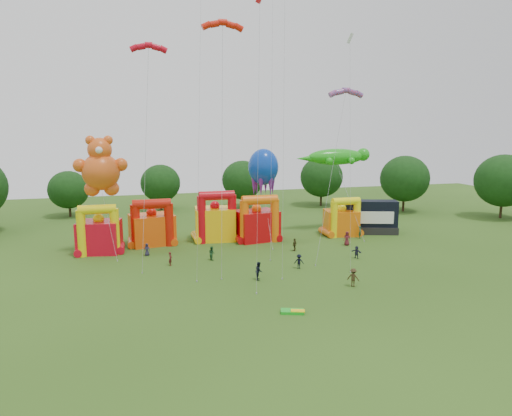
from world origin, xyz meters
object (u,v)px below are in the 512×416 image
object	(u,v)px
bouncy_castle_0	(99,234)
gecko_kite	(343,178)
spectator_4	(295,245)
spectator_0	(147,250)
octopus_kite	(265,186)
bouncy_castle_2	(215,221)
teddy_bear_kite	(103,186)
stage_trailer	(371,217)

from	to	relation	value
bouncy_castle_0	gecko_kite	size ratio (longest dim) A/B	0.50
spectator_4	spectator_0	bearing A→B (deg)	-54.04
spectator_0	octopus_kite	bearing A→B (deg)	30.95
bouncy_castle_2	teddy_bear_kite	world-z (taller)	teddy_bear_kite
stage_trailer	spectator_4	world-z (taller)	stage_trailer
teddy_bear_kite	octopus_kite	bearing A→B (deg)	6.58
teddy_bear_kite	octopus_kite	world-z (taller)	teddy_bear_kite
bouncy_castle_2	teddy_bear_kite	size ratio (longest dim) A/B	0.48
gecko_kite	octopus_kite	xyz separation A→B (m)	(-12.57, -0.68, -0.78)
bouncy_castle_0	gecko_kite	xyz separation A→B (m)	(35.34, 2.63, 6.01)
stage_trailer	gecko_kite	size ratio (longest dim) A/B	0.65
bouncy_castle_2	spectator_0	distance (m)	11.65
bouncy_castle_2	spectator_0	world-z (taller)	bouncy_castle_2
bouncy_castle_0	spectator_4	bearing A→B (deg)	-13.14
gecko_kite	bouncy_castle_2	bearing A→B (deg)	179.29
bouncy_castle_2	octopus_kite	distance (m)	8.71
gecko_kite	bouncy_castle_0	bearing A→B (deg)	-175.75
bouncy_castle_0	spectator_0	distance (m)	6.73
bouncy_castle_0	bouncy_castle_2	size ratio (longest dim) A/B	0.89
bouncy_castle_2	stage_trailer	world-z (taller)	bouncy_castle_2
bouncy_castle_0	spectator_4	world-z (taller)	bouncy_castle_0
gecko_kite	spectator_4	world-z (taller)	gecko_kite
spectator_4	gecko_kite	bearing A→B (deg)	172.19
spectator_0	stage_trailer	bearing A→B (deg)	21.65
bouncy_castle_0	stage_trailer	distance (m)	39.49
spectator_0	spectator_4	xyz separation A→B (m)	(18.80, -2.75, 0.05)
octopus_kite	spectator_0	size ratio (longest dim) A/B	8.26
gecko_kite	octopus_kite	size ratio (longest dim) A/B	0.99
spectator_0	spectator_4	size ratio (longest dim) A/B	0.94
gecko_kite	spectator_4	xyz separation A→B (m)	(-10.75, -8.37, -7.64)
bouncy_castle_2	bouncy_castle_0	bearing A→B (deg)	-169.61
octopus_kite	spectator_4	xyz separation A→B (m)	(1.82, -7.69, -6.85)
octopus_kite	spectator_0	xyz separation A→B (m)	(-16.99, -4.94, -6.91)
spectator_0	teddy_bear_kite	bearing A→B (deg)	168.56
gecko_kite	stage_trailer	bearing A→B (deg)	-20.38
spectator_4	bouncy_castle_2	bearing A→B (deg)	-89.66
teddy_bear_kite	spectator_0	distance (m)	9.63
stage_trailer	teddy_bear_kite	size ratio (longest dim) A/B	0.56
gecko_kite	spectator_0	world-z (taller)	gecko_kite
stage_trailer	octopus_kite	bearing A→B (deg)	177.06
bouncy_castle_2	spectator_4	size ratio (longest dim) A/B	4.33
gecko_kite	spectator_0	distance (m)	31.05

